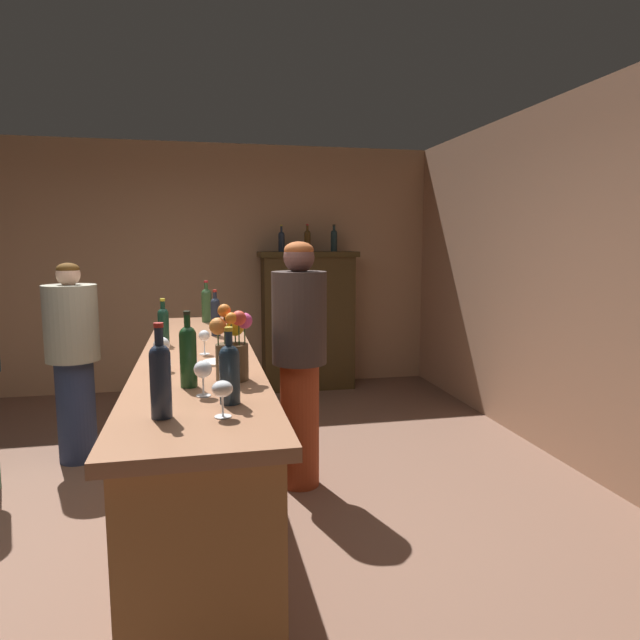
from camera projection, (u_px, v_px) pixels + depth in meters
The scene contains 22 objects.
floor at pixel (162, 527), 3.26m from camera, with size 8.40×8.40×0.00m, color brown.
wall_back at pixel (176, 268), 6.26m from camera, with size 5.94×0.12×2.74m, color tan.
wall_right at pixel (619, 285), 3.69m from camera, with size 0.12×6.58×2.74m, color tan.
bar_counter at pixel (201, 439), 3.23m from camera, with size 0.62×3.16×1.03m.
display_cabinet at pixel (308, 317), 6.34m from camera, with size 1.09×0.44×1.55m.
wine_bottle_pinot at pixel (163, 324), 3.41m from camera, with size 0.07×0.07×0.28m.
wine_bottle_riesling at pixel (160, 376), 1.97m from camera, with size 0.07×0.07×0.34m.
wine_bottle_malbec at pixel (188, 353), 2.40m from camera, with size 0.07×0.07×0.33m.
wine_bottle_rose at pixel (215, 315), 3.74m from camera, with size 0.06×0.06×0.31m.
wine_bottle_chardonnay at pixel (207, 303), 4.40m from camera, with size 0.08×0.08×0.33m.
wine_bottle_syrah at pixel (229, 371), 2.15m from camera, with size 0.08×0.08×0.30m.
wine_glass_front at pixel (162, 346), 2.72m from camera, with size 0.08×0.08×0.16m.
wine_glass_mid at pixel (203, 370), 2.26m from camera, with size 0.07×0.07×0.15m.
wine_glass_rear at pixel (204, 337), 3.11m from camera, with size 0.06×0.06×0.14m.
wine_glass_spare at pixel (222, 390), 1.98m from camera, with size 0.07×0.07×0.13m.
flower_arrangement at pixel (232, 347), 2.52m from camera, with size 0.19×0.17×0.35m.
cheese_plate at pixel (219, 362), 2.89m from camera, with size 0.18×0.18×0.01m, color white.
display_bottle_left at pixel (281, 240), 6.16m from camera, with size 0.07×0.07×0.29m.
display_bottle_midleft at pixel (307, 240), 6.22m from camera, with size 0.07×0.07×0.30m.
display_bottle_center at pixel (334, 239), 6.28m from camera, with size 0.07×0.07×0.30m.
patron_in_grey at pixel (73, 356), 4.17m from camera, with size 0.38×0.38×1.50m.
bartender at pixel (299, 354), 3.72m from camera, with size 0.36×0.36×1.66m.
Camera 1 is at (0.26, -3.19, 1.64)m, focal length 31.41 mm.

